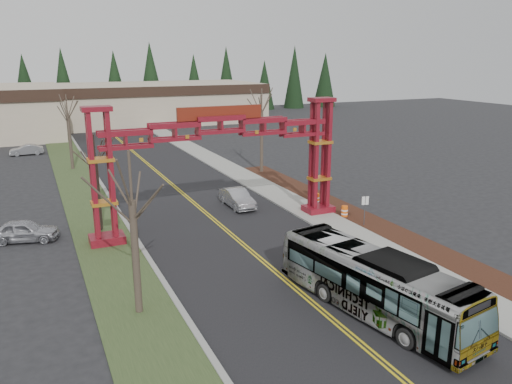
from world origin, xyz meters
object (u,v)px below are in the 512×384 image
gateway_arch (221,145)px  bare_tree_median_near (132,201)px  bare_tree_median_mid (95,164)px  parked_car_far_a (26,150)px  barrel_south (344,212)px  bare_tree_right_far (262,111)px  transit_bus (374,283)px  street_sign (365,205)px  parked_car_near_a (24,231)px  bare_tree_median_far (68,116)px  retail_building_east (154,103)px  barrel_mid (316,199)px  silver_sedan (237,198)px  barrel_north (311,191)px

gateway_arch → bare_tree_median_near: 12.78m
bare_tree_median_mid → parked_car_far_a: bearing=97.8°
barrel_south → bare_tree_right_far: bearing=87.2°
transit_bus → gateway_arch: bearing=88.6°
parked_car_far_a → street_sign: 45.17m
bare_tree_right_far → barrel_south: bearing=-92.8°
parked_car_near_a → bare_tree_median_far: bare_tree_median_far is taller
parked_car_near_a → parked_car_far_a: size_ratio=1.11×
retail_building_east → barrel_mid: size_ratio=38.31×
bare_tree_median_mid → bare_tree_right_far: bearing=33.2°
retail_building_east → bare_tree_median_near: bearing=-104.1°
barrel_mid → bare_tree_median_mid: bearing=176.7°
retail_building_east → silver_sedan: 58.30m
silver_sedan → street_sign: street_sign is taller
transit_bus → barrel_north: (7.77, 18.87, -1.03)m
bare_tree_median_far → transit_bus: bearing=-75.4°
transit_bus → silver_sedan: transit_bus is taller
retail_building_east → bare_tree_median_far: size_ratio=4.74×
silver_sedan → barrel_south: 8.71m
retail_building_east → barrel_south: (-0.81, -63.79, -3.05)m
barrel_north → street_sign: bearing=-93.9°
parked_car_near_a → bare_tree_right_far: bearing=-46.9°
gateway_arch → barrel_mid: (8.96, 1.93, -5.49)m
silver_sedan → barrel_mid: size_ratio=4.48×
parked_car_near_a → bare_tree_median_mid: bearing=-72.5°
retail_building_east → bare_tree_right_far: (0.00, -47.29, 2.94)m
bare_tree_right_far → barrel_mid: bare_tree_right_far is taller
parked_car_near_a → bare_tree_right_far: 26.43m
bare_tree_median_near → retail_building_east: bearing=75.9°
silver_sedan → parked_car_near_a: (-15.76, -1.43, 0.00)m
barrel_mid → parked_car_far_a: bearing=122.5°
bare_tree_right_far → transit_bus: bearing=-105.1°
bare_tree_median_near → street_sign: bearing=18.7°
gateway_arch → parked_car_near_a: gateway_arch is taller
gateway_arch → bare_tree_median_near: (-8.00, -9.96, -0.45)m
transit_bus → parked_car_far_a: size_ratio=2.82×
bare_tree_median_far → barrel_mid: bearing=-53.0°
parked_car_near_a → gateway_arch: bearing=-86.4°
parked_car_far_a → street_sign: bearing=27.3°
bare_tree_median_mid → barrel_mid: bearing=-3.3°
bare_tree_right_far → barrel_mid: 14.10m
parked_car_near_a → bare_tree_median_near: size_ratio=0.55×
retail_building_east → transit_bus: (-7.86, -76.54, -1.98)m
retail_building_east → barrel_north: bearing=-90.1°
bare_tree_median_near → transit_bus: bearing=-24.5°
parked_car_near_a → bare_tree_median_near: bare_tree_median_near is taller
gateway_arch → retail_building_east: gateway_arch is taller
bare_tree_median_mid → bare_tree_median_far: 21.57m
retail_building_east → parked_car_far_a: bearing=-130.3°
bare_tree_median_far → barrel_north: bearing=-48.4°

